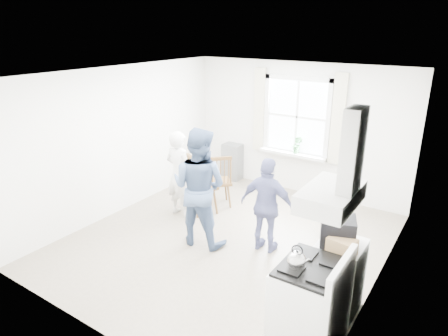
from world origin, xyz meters
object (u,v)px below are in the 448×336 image
(windsor_chair_b, at_px, (196,178))
(person_right, at_px, (267,206))
(person_left, at_px, (179,174))
(gas_stove, at_px, (310,305))
(stereo_stack, at_px, (338,231))
(person_mid, at_px, (199,187))
(windsor_chair_a, at_px, (220,176))
(low_cabinet, at_px, (338,277))

(windsor_chair_b, distance_m, person_right, 1.71)
(windsor_chair_b, xyz_separation_m, person_left, (-0.20, -0.22, 0.11))
(gas_stove, xyz_separation_m, person_left, (-3.12, 1.65, 0.29))
(stereo_stack, xyz_separation_m, person_mid, (-2.28, 0.45, -0.14))
(windsor_chair_b, xyz_separation_m, person_right, (1.65, -0.44, 0.06))
(gas_stove, bearing_deg, windsor_chair_b, 147.25)
(stereo_stack, distance_m, windsor_chair_b, 3.22)
(gas_stove, xyz_separation_m, windsor_chair_b, (-2.92, 1.88, 0.19))
(windsor_chair_a, relative_size, windsor_chair_b, 0.94)
(low_cabinet, relative_size, person_mid, 0.49)
(low_cabinet, height_order, stereo_stack, stereo_stack)
(gas_stove, height_order, windsor_chair_b, gas_stove)
(stereo_stack, bearing_deg, person_left, 162.06)
(stereo_stack, distance_m, person_left, 3.32)
(low_cabinet, xyz_separation_m, person_mid, (-2.32, 0.38, 0.47))
(person_left, relative_size, person_mid, 0.84)
(stereo_stack, bearing_deg, windsor_chair_a, 148.63)
(person_mid, bearing_deg, person_left, -40.79)
(windsor_chair_a, distance_m, person_mid, 1.33)
(windsor_chair_a, bearing_deg, person_mid, -69.67)
(windsor_chair_a, relative_size, person_left, 0.66)
(low_cabinet, height_order, windsor_chair_b, windsor_chair_b)
(low_cabinet, xyz_separation_m, person_right, (-1.34, 0.74, 0.28))
(low_cabinet, bearing_deg, person_mid, 170.68)
(stereo_stack, xyz_separation_m, person_left, (-3.15, 1.02, -0.29))
(low_cabinet, bearing_deg, stereo_stack, -124.12)
(gas_stove, distance_m, person_right, 1.93)
(gas_stove, distance_m, stereo_stack, 0.86)
(low_cabinet, height_order, person_left, person_left)
(windsor_chair_a, distance_m, windsor_chair_b, 0.48)
(low_cabinet, bearing_deg, person_left, 163.34)
(low_cabinet, relative_size, person_right, 0.62)
(gas_stove, xyz_separation_m, stereo_stack, (0.03, 0.64, 0.58))
(windsor_chair_b, bearing_deg, gas_stove, -32.75)
(low_cabinet, height_order, person_right, person_right)
(windsor_chair_b, bearing_deg, person_left, -132.61)
(windsor_chair_b, bearing_deg, person_mid, -50.05)
(stereo_stack, distance_m, windsor_chair_a, 3.23)
(windsor_chair_b, distance_m, person_left, 0.32)
(person_mid, height_order, person_right, person_mid)
(person_left, bearing_deg, low_cabinet, 166.37)
(low_cabinet, bearing_deg, windsor_chair_a, 150.01)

